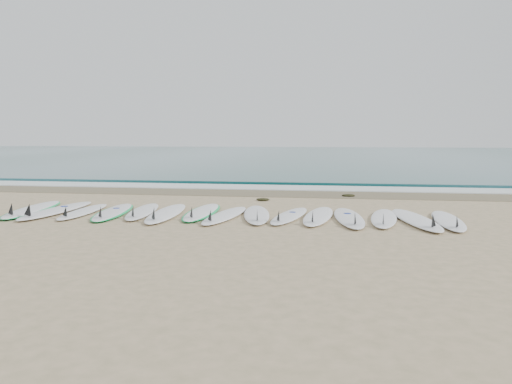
# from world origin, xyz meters

# --- Properties ---
(ground) EXTENTS (120.00, 120.00, 0.00)m
(ground) POSITION_xyz_m (0.00, 0.00, 0.00)
(ground) COLOR tan
(ocean) EXTENTS (120.00, 55.00, 0.03)m
(ocean) POSITION_xyz_m (0.00, 32.50, 0.01)
(ocean) COLOR #1E5559
(ocean) RESTS_ON ground
(wet_sand_band) EXTENTS (120.00, 1.80, 0.01)m
(wet_sand_band) POSITION_xyz_m (0.00, 4.10, 0.01)
(wet_sand_band) COLOR brown
(wet_sand_band) RESTS_ON ground
(foam_band) EXTENTS (120.00, 1.40, 0.04)m
(foam_band) POSITION_xyz_m (0.00, 5.50, 0.02)
(foam_band) COLOR silver
(foam_band) RESTS_ON ground
(wave_crest) EXTENTS (120.00, 1.00, 0.10)m
(wave_crest) POSITION_xyz_m (0.00, 7.00, 0.05)
(wave_crest) COLOR #1E5559
(wave_crest) RESTS_ON ground
(surfboard_0) EXTENTS (1.11, 2.80, 0.35)m
(surfboard_0) POSITION_xyz_m (-4.36, -0.09, 0.05)
(surfboard_0) COLOR white
(surfboard_0) RESTS_ON ground
(surfboard_1) EXTENTS (0.61, 2.78, 0.35)m
(surfboard_1) POSITION_xyz_m (-3.74, -0.19, 0.06)
(surfboard_1) COLOR silver
(surfboard_1) RESTS_ON ground
(surfboard_2) EXTENTS (0.64, 2.32, 0.29)m
(surfboard_2) POSITION_xyz_m (-3.12, -0.20, 0.05)
(surfboard_2) COLOR white
(surfboard_2) RESTS_ON ground
(surfboard_3) EXTENTS (1.01, 2.57, 0.32)m
(surfboard_3) POSITION_xyz_m (-2.46, -0.14, 0.05)
(surfboard_3) COLOR silver
(surfboard_3) RESTS_ON ground
(surfboard_4) EXTENTS (0.90, 2.48, 0.31)m
(surfboard_4) POSITION_xyz_m (-1.86, -0.00, 0.05)
(surfboard_4) COLOR white
(surfboard_4) RESTS_ON ground
(surfboard_5) EXTENTS (0.79, 2.72, 0.34)m
(surfboard_5) POSITION_xyz_m (-1.28, -0.20, 0.06)
(surfboard_5) COLOR white
(surfboard_5) RESTS_ON ground
(surfboard_6) EXTENTS (0.70, 2.54, 0.32)m
(surfboard_6) POSITION_xyz_m (-0.60, 0.14, 0.05)
(surfboard_6) COLOR white
(surfboard_6) RESTS_ON ground
(surfboard_7) EXTENTS (0.77, 2.46, 0.31)m
(surfboard_7) POSITION_xyz_m (-0.02, -0.24, 0.05)
(surfboard_7) COLOR white
(surfboard_7) RESTS_ON ground
(surfboard_8) EXTENTS (0.92, 2.55, 0.32)m
(surfboard_8) POSITION_xyz_m (0.61, -0.04, 0.06)
(surfboard_8) COLOR white
(surfboard_8) RESTS_ON ground
(surfboard_9) EXTENTS (0.85, 2.36, 0.30)m
(surfboard_9) POSITION_xyz_m (1.27, -0.08, 0.05)
(surfboard_9) COLOR white
(surfboard_9) RESTS_ON ground
(surfboard_10) EXTENTS (0.74, 2.55, 0.32)m
(surfboard_10) POSITION_xyz_m (1.86, -0.04, 0.06)
(surfboard_10) COLOR white
(surfboard_10) RESTS_ON ground
(surfboard_11) EXTENTS (0.75, 2.59, 0.33)m
(surfboard_11) POSITION_xyz_m (2.46, -0.17, 0.06)
(surfboard_11) COLOR white
(surfboard_11) RESTS_ON ground
(surfboard_12) EXTENTS (0.75, 2.43, 0.31)m
(surfboard_12) POSITION_xyz_m (3.13, -0.09, 0.05)
(surfboard_12) COLOR white
(surfboard_12) RESTS_ON ground
(surfboard_13) EXTENTS (0.94, 2.73, 0.34)m
(surfboard_13) POSITION_xyz_m (3.73, -0.22, 0.06)
(surfboard_13) COLOR white
(surfboard_13) RESTS_ON ground
(surfboard_14) EXTENTS (0.62, 2.45, 0.31)m
(surfboard_14) POSITION_xyz_m (4.32, -0.20, 0.05)
(surfboard_14) COLOR white
(surfboard_14) RESTS_ON ground
(seaweed_near) EXTENTS (0.34, 0.27, 0.07)m
(seaweed_near) POSITION_xyz_m (0.38, 2.49, 0.03)
(seaweed_near) COLOR black
(seaweed_near) RESTS_ON ground
(seaweed_far) EXTENTS (0.36, 0.28, 0.07)m
(seaweed_far) POSITION_xyz_m (2.56, 3.68, 0.03)
(seaweed_far) COLOR black
(seaweed_far) RESTS_ON ground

